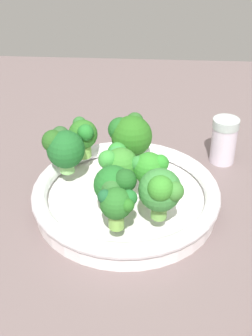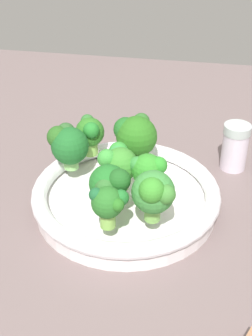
{
  "view_description": "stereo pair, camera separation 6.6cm",
  "coord_description": "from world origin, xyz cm",
  "px_view_note": "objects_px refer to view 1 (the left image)",
  "views": [
    {
      "loc": [
        54.32,
        4.88,
        43.21
      ],
      "look_at": [
        -1.39,
        1.32,
        7.08
      ],
      "focal_mm": 50.54,
      "sensor_mm": 36.0,
      "label": 1
    },
    {
      "loc": [
        53.5,
        11.47,
        43.21
      ],
      "look_at": [
        -1.39,
        1.32,
        7.08
      ],
      "focal_mm": 50.54,
      "sensor_mm": 36.0,
      "label": 2
    }
  ],
  "objects_px": {
    "broccoli_floret_4": "(83,135)",
    "broccoli_floret_5": "(149,169)",
    "bowl": "(126,197)",
    "broccoli_floret_3": "(117,204)",
    "broccoli_floret_6": "(119,163)",
    "broccoli_floret_1": "(114,185)",
    "broccoli_floret_0": "(130,135)",
    "broccoli_floret_7": "(161,191)",
    "pepper_shaker": "(224,140)",
    "broccoli_floret_2": "(63,148)"
  },
  "relations": [
    {
      "from": "broccoli_floret_4",
      "to": "broccoli_floret_5",
      "type": "relative_size",
      "value": 1.03
    },
    {
      "from": "bowl",
      "to": "broccoli_floret_3",
      "type": "relative_size",
      "value": 4.71
    },
    {
      "from": "broccoli_floret_6",
      "to": "broccoli_floret_5",
      "type": "bearing_deg",
      "value": 76.92
    },
    {
      "from": "broccoli_floret_1",
      "to": "broccoli_floret_6",
      "type": "relative_size",
      "value": 1.04
    },
    {
      "from": "broccoli_floret_0",
      "to": "broccoli_floret_7",
      "type": "bearing_deg",
      "value": 18.92
    },
    {
      "from": "broccoli_floret_6",
      "to": "broccoli_floret_0",
      "type": "bearing_deg",
      "value": 171.32
    },
    {
      "from": "broccoli_floret_1",
      "to": "pepper_shaker",
      "type": "relative_size",
      "value": 0.84
    },
    {
      "from": "broccoli_floret_1",
      "to": "broccoli_floret_3",
      "type": "height_order",
      "value": "broccoli_floret_1"
    },
    {
      "from": "broccoli_floret_4",
      "to": "broccoli_floret_3",
      "type": "bearing_deg",
      "value": 21.38
    },
    {
      "from": "broccoli_floret_2",
      "to": "broccoli_floret_7",
      "type": "height_order",
      "value": "broccoli_floret_7"
    },
    {
      "from": "broccoli_floret_2",
      "to": "broccoli_floret_3",
      "type": "bearing_deg",
      "value": 35.14
    },
    {
      "from": "broccoli_floret_1",
      "to": "broccoli_floret_4",
      "type": "distance_m",
      "value": 0.15
    },
    {
      "from": "bowl",
      "to": "broccoli_floret_5",
      "type": "relative_size",
      "value": 4.4
    },
    {
      "from": "broccoli_floret_0",
      "to": "broccoli_floret_3",
      "type": "distance_m",
      "value": 0.16
    },
    {
      "from": "broccoli_floret_5",
      "to": "pepper_shaker",
      "type": "xyz_separation_m",
      "value": [
        -0.16,
        0.12,
        -0.04
      ]
    },
    {
      "from": "broccoli_floret_1",
      "to": "broccoli_floret_7",
      "type": "bearing_deg",
      "value": 75.98
    },
    {
      "from": "bowl",
      "to": "broccoli_floret_0",
      "type": "xyz_separation_m",
      "value": [
        -0.07,
        0.0,
        0.07
      ]
    },
    {
      "from": "broccoli_floret_1",
      "to": "broccoli_floret_2",
      "type": "bearing_deg",
      "value": -137.97
    },
    {
      "from": "broccoli_floret_0",
      "to": "broccoli_floret_2",
      "type": "height_order",
      "value": "broccoli_floret_0"
    },
    {
      "from": "bowl",
      "to": "broccoli_floret_4",
      "type": "xyz_separation_m",
      "value": [
        -0.08,
        -0.07,
        0.06
      ]
    },
    {
      "from": "broccoli_floret_3",
      "to": "pepper_shaker",
      "type": "distance_m",
      "value": 0.29
    },
    {
      "from": "broccoli_floret_1",
      "to": "broccoli_floret_6",
      "type": "distance_m",
      "value": 0.05
    },
    {
      "from": "broccoli_floret_5",
      "to": "broccoli_floret_3",
      "type": "bearing_deg",
      "value": -25.42
    },
    {
      "from": "broccoli_floret_3",
      "to": "pepper_shaker",
      "type": "bearing_deg",
      "value": 145.69
    },
    {
      "from": "broccoli_floret_2",
      "to": "broccoli_floret_6",
      "type": "xyz_separation_m",
      "value": [
        0.04,
        0.08,
        0.0
      ]
    },
    {
      "from": "broccoli_floret_1",
      "to": "pepper_shaker",
      "type": "xyz_separation_m",
      "value": [
        -0.2,
        0.17,
        -0.04
      ]
    },
    {
      "from": "broccoli_floret_1",
      "to": "broccoli_floret_2",
      "type": "relative_size",
      "value": 1.01
    },
    {
      "from": "broccoli_floret_1",
      "to": "broccoli_floret_7",
      "type": "relative_size",
      "value": 0.91
    },
    {
      "from": "broccoli_floret_7",
      "to": "pepper_shaker",
      "type": "height_order",
      "value": "broccoli_floret_7"
    },
    {
      "from": "broccoli_floret_0",
      "to": "pepper_shaker",
      "type": "distance_m",
      "value": 0.18
    },
    {
      "from": "bowl",
      "to": "broccoli_floret_0",
      "type": "height_order",
      "value": "broccoli_floret_0"
    },
    {
      "from": "bowl",
      "to": "broccoli_floret_0",
      "type": "relative_size",
      "value": 3.56
    },
    {
      "from": "bowl",
      "to": "broccoli_floret_1",
      "type": "relative_size",
      "value": 4.09
    },
    {
      "from": "broccoli_floret_6",
      "to": "pepper_shaker",
      "type": "distance_m",
      "value": 0.22
    },
    {
      "from": "bowl",
      "to": "broccoli_floret_7",
      "type": "xyz_separation_m",
      "value": [
        0.07,
        0.05,
        0.06
      ]
    },
    {
      "from": "broccoli_floret_1",
      "to": "broccoli_floret_4",
      "type": "relative_size",
      "value": 1.05
    },
    {
      "from": "broccoli_floret_0",
      "to": "broccoli_floret_2",
      "type": "relative_size",
      "value": 1.16
    },
    {
      "from": "broccoli_floret_2",
      "to": "bowl",
      "type": "bearing_deg",
      "value": 70.26
    },
    {
      "from": "broccoli_floret_2",
      "to": "pepper_shaker",
      "type": "relative_size",
      "value": 0.83
    },
    {
      "from": "broccoli_floret_4",
      "to": "broccoli_floret_2",
      "type": "bearing_deg",
      "value": -28.31
    },
    {
      "from": "broccoli_floret_2",
      "to": "broccoli_floret_0",
      "type": "bearing_deg",
      "value": 108.53
    },
    {
      "from": "broccoli_floret_4",
      "to": "broccoli_floret_5",
      "type": "height_order",
      "value": "broccoli_floret_4"
    },
    {
      "from": "broccoli_floret_1",
      "to": "pepper_shaker",
      "type": "bearing_deg",
      "value": 139.9
    },
    {
      "from": "broccoli_floret_2",
      "to": "broccoli_floret_4",
      "type": "relative_size",
      "value": 1.04
    },
    {
      "from": "broccoli_floret_0",
      "to": "broccoli_floret_4",
      "type": "relative_size",
      "value": 1.2
    },
    {
      "from": "pepper_shaker",
      "to": "broccoli_floret_5",
      "type": "bearing_deg",
      "value": -38.23
    },
    {
      "from": "broccoli_floret_3",
      "to": "broccoli_floret_4",
      "type": "distance_m",
      "value": 0.18
    },
    {
      "from": "broccoli_floret_0",
      "to": "broccoli_floret_3",
      "type": "height_order",
      "value": "broccoli_floret_0"
    },
    {
      "from": "broccoli_floret_5",
      "to": "broccoli_floret_2",
      "type": "bearing_deg",
      "value": -110.46
    },
    {
      "from": "broccoli_floret_1",
      "to": "broccoli_floret_3",
      "type": "relative_size",
      "value": 1.15
    }
  ]
}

